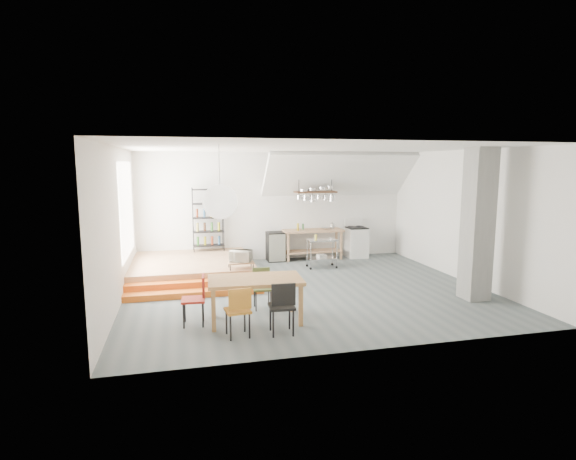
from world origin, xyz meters
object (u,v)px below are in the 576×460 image
object	(u,v)px
dining_table	(255,283)
rolling_cart	(322,249)
mini_fridge	(276,246)
stove	(356,242)

from	to	relation	value
dining_table	rolling_cart	size ratio (longest dim) A/B	2.12
dining_table	mini_fridge	distance (m)	5.21
mini_fridge	stove	bearing A→B (deg)	-0.99
dining_table	stove	bearing A→B (deg)	54.56
stove	rolling_cart	world-z (taller)	stove
stove	dining_table	size ratio (longest dim) A/B	0.67
stove	mini_fridge	distance (m)	2.55
stove	dining_table	xyz separation A→B (m)	(-3.97, -4.96, 0.24)
stove	rolling_cart	distance (m)	1.85
dining_table	rolling_cart	distance (m)	4.58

